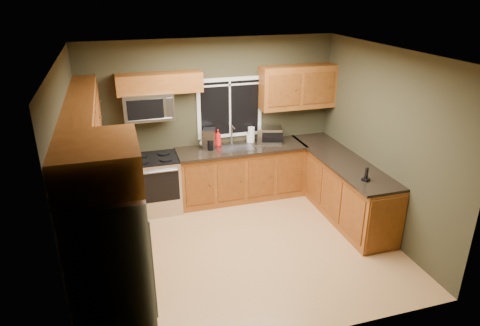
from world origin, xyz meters
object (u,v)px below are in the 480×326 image
soap_bottle_a (218,138)px  soap_bottle_b (249,137)px  microwave (148,106)px  soap_bottle_c (203,142)px  toaster_oven (269,135)px  cordless_phone (366,177)px  refrigerator (112,270)px  coffee_maker (209,139)px  paper_towel_roll (251,135)px  range (156,184)px  kettle (206,141)px

soap_bottle_a → soap_bottle_b: bearing=3.5°
microwave → soap_bottle_b: size_ratio=4.21×
soap_bottle_c → toaster_oven: bearing=-5.0°
soap_bottle_c → cordless_phone: (1.87, -1.98, -0.03)m
soap_bottle_a → microwave: bearing=-176.9°
refrigerator → soap_bottle_b: (2.36, 3.00, 0.13)m
refrigerator → microwave: (0.69, 2.91, 0.83)m
coffee_maker → refrigerator: bearing=-119.4°
coffee_maker → soap_bottle_a: 0.18m
paper_towel_roll → coffee_maker: bearing=-173.3°
soap_bottle_a → soap_bottle_c: (-0.25, 0.03, -0.06)m
toaster_oven → soap_bottle_b: (-0.33, 0.10, -0.04)m
soap_bottle_a → toaster_oven: bearing=-4.2°
coffee_maker → soap_bottle_a: coffee_maker is taller
coffee_maker → toaster_oven: bearing=0.5°
range → kettle: (0.89, 0.18, 0.58)m
microwave → paper_towel_roll: (1.70, 0.07, -0.66)m
kettle → soap_bottle_c: 0.06m
range → coffee_maker: bearing=7.3°
refrigerator → range: 2.89m
refrigerator → range: refrigerator is taller
microwave → toaster_oven: 2.11m
refrigerator → paper_towel_roll: 3.82m
range → microwave: (-0.00, 0.14, 1.26)m
coffee_maker → soap_bottle_c: coffee_maker is taller
range → toaster_oven: (2.00, 0.13, 0.60)m
toaster_oven → paper_towel_roll: (-0.30, 0.08, 0.00)m
kettle → soap_bottle_c: size_ratio=1.42×
refrigerator → soap_bottle_a: bearing=58.8°
coffee_maker → cordless_phone: coffee_maker is taller
soap_bottle_c → paper_towel_roll: bearing=-1.4°
kettle → soap_bottle_b: bearing=3.7°
kettle → soap_bottle_a: (0.22, 0.02, 0.03)m
range → microwave: 1.27m
range → microwave: bearing=90.0°
range → soap_bottle_a: 1.28m
kettle → soap_bottle_b: (0.78, 0.05, -0.02)m
soap_bottle_b → cordless_phone: size_ratio=0.93×
coffee_maker → soap_bottle_b: size_ratio=1.82×
paper_towel_roll → cordless_phone: size_ratio=1.52×
refrigerator → soap_bottle_a: 3.47m
toaster_oven → cordless_phone: size_ratio=2.49×
paper_towel_roll → cordless_phone: (1.04, -1.96, -0.08)m
soap_bottle_c → refrigerator: bearing=-117.3°
range → kettle: kettle is taller
refrigerator → soap_bottle_b: refrigerator is taller
cordless_phone → paper_towel_roll: bearing=117.9°
kettle → microwave: bearing=-177.2°
refrigerator → soap_bottle_a: size_ratio=6.34×
coffee_maker → cordless_phone: bearing=-46.2°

